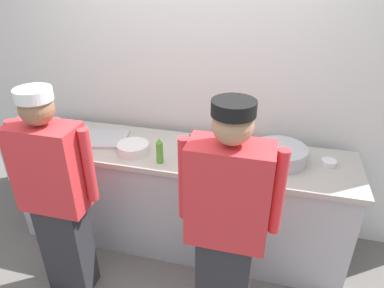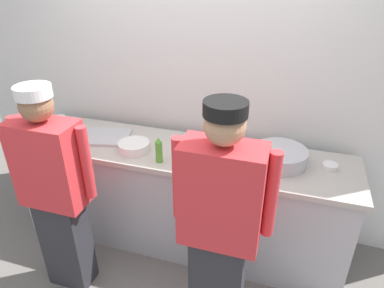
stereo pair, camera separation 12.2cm
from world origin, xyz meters
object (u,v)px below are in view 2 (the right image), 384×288
object	(u,v)px
sheet_tray	(100,137)
squeeze_bottle_secondary	(159,150)
chef_near_left	(55,190)
deli_cup	(61,121)
ramekin_orange_sauce	(229,163)
mixing_bowl_steel	(280,156)
ramekin_green_sauce	(330,166)
squeeze_bottle_primary	(190,145)
plate_stack_rear	(46,133)
plate_stack_front	(134,147)
chef_center	(220,226)

from	to	relation	value
sheet_tray	squeeze_bottle_secondary	world-z (taller)	squeeze_bottle_secondary
chef_near_left	deli_cup	xyz separation A→B (m)	(-0.50, 0.79, 0.11)
ramekin_orange_sauce	mixing_bowl_steel	bearing A→B (deg)	22.81
ramekin_green_sauce	squeeze_bottle_primary	bearing A→B (deg)	-173.59
plate_stack_rear	squeeze_bottle_primary	bearing A→B (deg)	3.49
chef_near_left	squeeze_bottle_secondary	size ratio (longest dim) A/B	8.00
plate_stack_front	chef_near_left	bearing A→B (deg)	-119.98
squeeze_bottle_primary	ramekin_green_sauce	world-z (taller)	squeeze_bottle_primary
chef_center	plate_stack_rear	size ratio (longest dim) A/B	8.09
squeeze_bottle_secondary	ramekin_orange_sauce	world-z (taller)	squeeze_bottle_secondary
ramekin_green_sauce	ramekin_orange_sauce	xyz separation A→B (m)	(-0.70, -0.17, 0.00)
plate_stack_front	sheet_tray	size ratio (longest dim) A/B	0.51
chef_near_left	sheet_tray	xyz separation A→B (m)	(-0.04, 0.68, 0.08)
plate_stack_rear	sheet_tray	distance (m)	0.46
ramekin_orange_sauce	plate_stack_rear	bearing A→B (deg)	-179.20
mixing_bowl_steel	sheet_tray	distance (m)	1.47
chef_near_left	ramekin_green_sauce	bearing A→B (deg)	22.47
ramekin_orange_sauce	ramekin_green_sauce	bearing A→B (deg)	13.52
sheet_tray	chef_center	bearing A→B (deg)	-30.92
plate_stack_rear	ramekin_green_sauce	distance (m)	2.27
plate_stack_rear	squeeze_bottle_secondary	bearing A→B (deg)	-4.22
sheet_tray	deli_cup	size ratio (longest dim) A/B	4.97
plate_stack_rear	sheet_tray	xyz separation A→B (m)	(0.44, 0.13, -0.03)
sheet_tray	chef_near_left	bearing A→B (deg)	-86.45
chef_center	plate_stack_rear	distance (m)	1.75
ramekin_green_sauce	chef_near_left	bearing A→B (deg)	-157.53
chef_near_left	sheet_tray	size ratio (longest dim) A/B	3.30
ramekin_green_sauce	mixing_bowl_steel	bearing A→B (deg)	-176.23
plate_stack_rear	mixing_bowl_steel	size ratio (longest dim) A/B	0.51
chef_center	ramekin_green_sauce	bearing A→B (deg)	51.62
plate_stack_front	deli_cup	distance (m)	0.85
plate_stack_rear	plate_stack_front	bearing A→B (deg)	1.21
squeeze_bottle_primary	squeeze_bottle_secondary	size ratio (longest dim) A/B	0.93
plate_stack_rear	mixing_bowl_steel	distance (m)	1.92
chef_near_left	sheet_tray	bearing A→B (deg)	93.55
plate_stack_rear	sheet_tray	world-z (taller)	plate_stack_rear
chef_near_left	squeeze_bottle_primary	size ratio (longest dim) A/B	8.57
squeeze_bottle_primary	deli_cup	xyz separation A→B (m)	(-1.27, 0.16, -0.04)
chef_near_left	mixing_bowl_steel	distance (m)	1.61
mixing_bowl_steel	ramekin_green_sauce	world-z (taller)	mixing_bowl_steel
squeeze_bottle_primary	chef_near_left	bearing A→B (deg)	-140.97
squeeze_bottle_primary	mixing_bowl_steel	bearing A→B (deg)	7.81
ramekin_green_sauce	deli_cup	distance (m)	2.29
plate_stack_rear	squeeze_bottle_primary	xyz separation A→B (m)	(1.25, 0.08, 0.05)
chef_center	sheet_tray	xyz separation A→B (m)	(-1.21, 0.72, 0.05)
chef_center	ramekin_orange_sauce	distance (m)	0.62
chef_near_left	squeeze_bottle_primary	distance (m)	1.00
chef_center	plate_stack_front	xyz separation A→B (m)	(-0.84, 0.61, 0.07)
squeeze_bottle_primary	sheet_tray	bearing A→B (deg)	176.27
squeeze_bottle_primary	plate_stack_front	bearing A→B (deg)	-172.41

